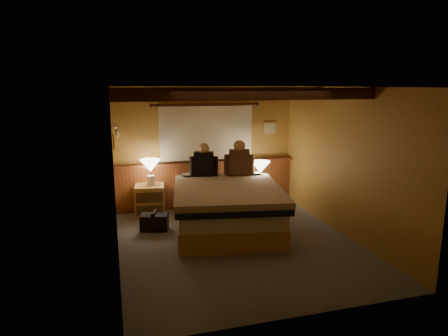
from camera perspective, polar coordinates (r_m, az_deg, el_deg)
name	(u,v)px	position (r m, az deg, el deg)	size (l,w,h in m)	color
floor	(238,243)	(6.35, 1.94, -10.69)	(4.20, 4.20, 0.00)	#515760
ceiling	(239,87)	(5.87, 2.11, 11.51)	(4.20, 4.20, 0.00)	#D68B50
wall_back	(206,147)	(7.99, -2.61, 2.95)	(3.60, 3.60, 0.00)	#BE9244
wall_left	(114,176)	(5.72, -15.42, -1.05)	(4.20, 4.20, 0.00)	#BE9244
wall_right	(344,162)	(6.76, 16.71, 0.83)	(4.20, 4.20, 0.00)	#BE9244
wall_front	(302,209)	(4.11, 11.08, -5.83)	(3.60, 3.60, 0.00)	#BE9244
wainscot	(207,183)	(8.07, -2.45, -2.14)	(3.60, 0.23, 0.94)	brown
curtain_window	(207,132)	(7.88, -2.51, 5.19)	(2.18, 0.09, 1.11)	#452711
ceiling_beams	(236,93)	(6.01, 1.66, 10.67)	(3.60, 1.65, 0.16)	#452711
coat_rail	(116,129)	(7.20, -15.15, 5.33)	(0.05, 0.55, 0.24)	silver
framed_print	(270,128)	(8.33, 6.52, 5.68)	(0.30, 0.04, 0.25)	tan
bed	(227,207)	(6.80, 0.42, -5.57)	(2.06, 2.51, 0.77)	#AB7449
nightstand_left	(150,200)	(7.64, -10.53, -4.58)	(0.60, 0.56, 0.60)	#AB7449
nightstand_right	(263,199)	(7.79, 5.56, -4.43)	(0.54, 0.50, 0.52)	#AB7449
lamp_left	(150,167)	(7.46, -10.49, 0.10)	(0.38, 0.38, 0.49)	white
lamp_right	(260,169)	(7.67, 5.23, -0.09)	(0.37, 0.37, 0.48)	white
person_left	(204,162)	(7.40, -2.90, 0.79)	(0.52, 0.30, 0.65)	black
person_right	(239,161)	(7.47, 2.19, 1.05)	(0.55, 0.32, 0.69)	#503220
duffel_bag	(154,222)	(6.95, -9.91, -7.58)	(0.51, 0.39, 0.33)	black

